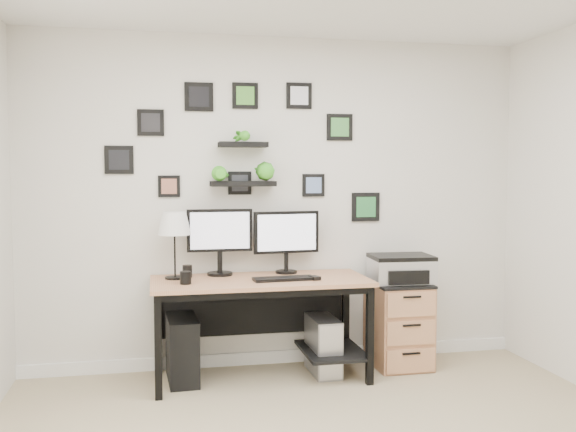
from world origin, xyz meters
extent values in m
plane|color=silver|center=(0.00, 2.00, 1.30)|extent=(4.00, 0.00, 4.00)
cube|color=white|center=(0.00, 1.99, 0.05)|extent=(4.00, 0.03, 0.10)
cube|color=tan|center=(-0.21, 1.63, 0.73)|extent=(1.60, 0.70, 0.03)
cube|color=black|center=(-0.21, 1.63, 0.69)|extent=(1.54, 0.64, 0.05)
cube|color=black|center=(-0.21, 1.96, 0.46)|extent=(1.44, 0.02, 0.41)
cube|color=black|center=(0.34, 1.63, 0.18)|extent=(0.45, 0.63, 0.03)
cube|color=black|center=(-0.96, 1.33, 0.36)|extent=(0.05, 0.05, 0.72)
cube|color=black|center=(-0.96, 1.93, 0.36)|extent=(0.05, 0.05, 0.72)
cube|color=black|center=(0.54, 1.33, 0.36)|extent=(0.05, 0.05, 0.72)
cube|color=black|center=(0.54, 1.93, 0.36)|extent=(0.05, 0.05, 0.72)
cylinder|color=black|center=(-0.49, 1.86, 0.76)|extent=(0.20, 0.20, 0.02)
cylinder|color=black|center=(-0.49, 1.86, 0.85)|extent=(0.04, 0.04, 0.17)
cube|color=black|center=(-0.49, 1.86, 1.10)|extent=(0.50, 0.04, 0.32)
cube|color=silver|center=(-0.49, 1.84, 1.10)|extent=(0.45, 0.01, 0.28)
cylinder|color=black|center=(0.03, 1.86, 0.76)|extent=(0.18, 0.18, 0.02)
cylinder|color=black|center=(0.03, 1.86, 0.83)|extent=(0.04, 0.04, 0.15)
cube|color=black|center=(0.03, 1.85, 1.07)|extent=(0.52, 0.08, 0.33)
cube|color=silver|center=(0.03, 1.84, 1.07)|extent=(0.47, 0.05, 0.28)
cube|color=black|center=(-0.05, 1.54, 0.76)|extent=(0.46, 0.17, 0.02)
cube|color=black|center=(0.17, 1.52, 0.76)|extent=(0.08, 0.10, 0.03)
cylinder|color=black|center=(-0.83, 1.77, 0.76)|extent=(0.15, 0.15, 0.01)
cylinder|color=black|center=(-0.83, 1.77, 0.98)|extent=(0.01, 0.01, 0.45)
cone|color=white|center=(-0.83, 1.77, 1.16)|extent=(0.24, 0.24, 0.17)
cylinder|color=black|center=(-0.76, 1.52, 0.80)|extent=(0.08, 0.08, 0.09)
cylinder|color=black|center=(-0.74, 1.81, 0.80)|extent=(0.07, 0.07, 0.09)
cube|color=black|center=(-0.79, 1.69, 0.24)|extent=(0.23, 0.48, 0.47)
cube|color=gray|center=(0.28, 1.66, 0.22)|extent=(0.20, 0.43, 0.43)
cube|color=silver|center=(0.28, 1.44, 0.22)|extent=(0.17, 0.01, 0.40)
cube|color=tan|center=(0.92, 1.73, 0.33)|extent=(0.42, 0.50, 0.65)
cube|color=black|center=(0.92, 1.73, 0.66)|extent=(0.43, 0.51, 0.02)
cube|color=tan|center=(0.92, 1.47, 0.11)|extent=(0.39, 0.02, 0.18)
cylinder|color=black|center=(0.92, 1.46, 0.17)|extent=(0.14, 0.02, 0.02)
cube|color=tan|center=(0.92, 1.47, 0.33)|extent=(0.39, 0.02, 0.18)
cylinder|color=black|center=(0.92, 1.46, 0.39)|extent=(0.14, 0.02, 0.02)
cube|color=tan|center=(0.92, 1.47, 0.54)|extent=(0.39, 0.02, 0.18)
cylinder|color=black|center=(0.92, 1.46, 0.60)|extent=(0.14, 0.02, 0.02)
cube|color=silver|center=(0.93, 1.73, 0.76)|extent=(0.49, 0.39, 0.18)
cube|color=black|center=(0.93, 1.73, 0.87)|extent=(0.49, 0.39, 0.03)
cube|color=black|center=(0.92, 1.54, 0.74)|extent=(0.32, 0.04, 0.11)
cube|color=black|center=(-0.30, 1.91, 1.45)|extent=(0.50, 0.18, 0.04)
cube|color=black|center=(-0.30, 1.90, 1.75)|extent=(0.38, 0.15, 0.04)
imported|color=green|center=(-0.47, 1.91, 1.60)|extent=(0.15, 0.12, 0.27)
imported|color=green|center=(-0.13, 1.91, 1.60)|extent=(0.15, 0.15, 0.27)
imported|color=green|center=(-0.30, 1.90, 1.90)|extent=(0.13, 0.09, 0.25)
cube|color=black|center=(-0.63, 1.99, 2.12)|extent=(0.22, 0.02, 0.22)
cube|color=black|center=(-0.63, 1.98, 2.12)|extent=(0.15, 0.00, 0.15)
cube|color=black|center=(0.16, 1.99, 2.14)|extent=(0.20, 0.02, 0.20)
cube|color=silver|center=(0.16, 1.98, 2.14)|extent=(0.14, 0.00, 0.14)
cube|color=black|center=(-1.23, 1.99, 1.63)|extent=(0.21, 0.02, 0.21)
cube|color=black|center=(-1.23, 1.98, 1.63)|extent=(0.15, 0.00, 0.15)
cube|color=black|center=(0.28, 1.99, 1.43)|extent=(0.18, 0.02, 0.18)
cube|color=#637CAD|center=(0.28, 1.98, 1.43)|extent=(0.13, 0.00, 0.13)
cube|color=black|center=(-0.31, 1.99, 1.45)|extent=(0.18, 0.02, 0.18)
cube|color=#2D2E33|center=(-0.31, 1.98, 1.45)|extent=(0.13, 0.00, 0.13)
cube|color=black|center=(0.50, 1.99, 1.90)|extent=(0.21, 0.02, 0.21)
cube|color=#40853C|center=(0.50, 1.98, 1.90)|extent=(0.15, 0.00, 0.15)
cube|color=black|center=(-0.86, 1.99, 1.43)|extent=(0.17, 0.02, 0.17)
cube|color=#985A46|center=(-0.86, 1.98, 1.43)|extent=(0.12, 0.00, 0.12)
cube|color=black|center=(-0.99, 1.99, 1.91)|extent=(0.20, 0.02, 0.20)
cube|color=black|center=(-0.99, 1.98, 1.91)|extent=(0.14, 0.00, 0.14)
cube|color=black|center=(-0.27, 1.99, 2.13)|extent=(0.20, 0.02, 0.20)
cube|color=#468D2F|center=(-0.27, 1.98, 2.13)|extent=(0.14, 0.00, 0.14)
cube|color=black|center=(0.72, 1.99, 1.25)|extent=(0.23, 0.02, 0.23)
cube|color=#2A753B|center=(0.72, 1.98, 1.25)|extent=(0.16, 0.00, 0.16)
camera|label=1|loc=(-0.97, -3.01, 1.55)|focal=40.00mm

